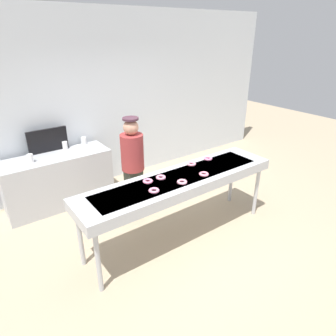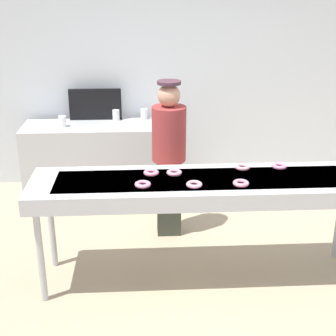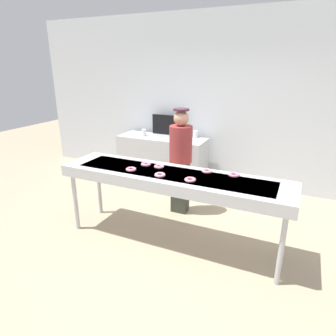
{
  "view_description": "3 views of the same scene",
  "coord_description": "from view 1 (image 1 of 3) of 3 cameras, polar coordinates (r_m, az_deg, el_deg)",
  "views": [
    {
      "loc": [
        -2.2,
        -2.73,
        2.68
      ],
      "look_at": [
        -0.09,
        0.14,
        1.04
      ],
      "focal_mm": 32.1,
      "sensor_mm": 36.0,
      "label": 1
    },
    {
      "loc": [
        -0.49,
        -3.61,
        2.46
      ],
      "look_at": [
        -0.28,
        0.12,
        1.0
      ],
      "focal_mm": 51.32,
      "sensor_mm": 36.0,
      "label": 2
    },
    {
      "loc": [
        1.34,
        -3.01,
        2.16
      ],
      "look_at": [
        -0.09,
        0.08,
        0.97
      ],
      "focal_mm": 31.45,
      "sensor_mm": 36.0,
      "label": 3
    }
  ],
  "objects": [
    {
      "name": "ground_plane",
      "position": [
        4.42,
        2.05,
        -12.72
      ],
      "size": [
        16.0,
        16.0,
        0.0
      ],
      "primitive_type": "plane",
      "color": "tan"
    },
    {
      "name": "back_wall",
      "position": [
        5.64,
        -12.83,
        12.33
      ],
      "size": [
        8.0,
        0.12,
        3.06
      ],
      "primitive_type": "cube",
      "color": "silver",
      "rests_on": "ground"
    },
    {
      "name": "fryer_conveyor",
      "position": [
        3.95,
        2.24,
        -2.69
      ],
      "size": [
        2.83,
        0.68,
        0.94
      ],
      "color": "#B7BABF",
      "rests_on": "ground"
    },
    {
      "name": "strawberry_donut_0",
      "position": [
        3.86,
        -1.37,
        -1.8
      ],
      "size": [
        0.14,
        0.14,
        0.03
      ],
      "primitive_type": "torus",
      "rotation": [
        0.0,
        0.0,
        0.07
      ],
      "color": "pink",
      "rests_on": "fryer_conveyor"
    },
    {
      "name": "strawberry_donut_1",
      "position": [
        3.75,
        2.68,
        -2.66
      ],
      "size": [
        0.18,
        0.18,
        0.03
      ],
      "primitive_type": "torus",
      "rotation": [
        0.0,
        0.0,
        2.38
      ],
      "color": "pink",
      "rests_on": "fryer_conveyor"
    },
    {
      "name": "strawberry_donut_2",
      "position": [
        3.98,
        6.83,
        -1.16
      ],
      "size": [
        0.15,
        0.15,
        0.03
      ],
      "primitive_type": "torus",
      "rotation": [
        0.0,
        0.0,
        0.16
      ],
      "color": "pink",
      "rests_on": "fryer_conveyor"
    },
    {
      "name": "strawberry_donut_3",
      "position": [
        4.47,
        7.6,
        1.8
      ],
      "size": [
        0.14,
        0.14,
        0.03
      ],
      "primitive_type": "torus",
      "rotation": [
        0.0,
        0.0,
        1.47
      ],
      "color": "pink",
      "rests_on": "fryer_conveyor"
    },
    {
      "name": "strawberry_donut_4",
      "position": [
        4.26,
        4.47,
        0.78
      ],
      "size": [
        0.18,
        0.18,
        0.03
      ],
      "primitive_type": "torus",
      "rotation": [
        0.0,
        0.0,
        2.44
      ],
      "color": "pink",
      "rests_on": "fryer_conveyor"
    },
    {
      "name": "strawberry_donut_5",
      "position": [
        3.56,
        -2.68,
        -4.29
      ],
      "size": [
        0.16,
        0.16,
        0.03
      ],
      "primitive_type": "torus",
      "rotation": [
        0.0,
        0.0,
        0.31
      ],
      "color": "pink",
      "rests_on": "fryer_conveyor"
    },
    {
      "name": "strawberry_donut_6",
      "position": [
        3.78,
        -3.85,
        -2.51
      ],
      "size": [
        0.13,
        0.13,
        0.03
      ],
      "primitive_type": "torus",
      "rotation": [
        0.0,
        0.0,
        3.14
      ],
      "color": "pink",
      "rests_on": "fryer_conveyor"
    },
    {
      "name": "worker_baker",
      "position": [
        4.44,
        -6.7,
        0.82
      ],
      "size": [
        0.33,
        0.33,
        1.59
      ],
      "rotation": [
        0.0,
        0.0,
        3.14
      ],
      "color": "#33382D",
      "rests_on": "ground"
    },
    {
      "name": "prep_counter",
      "position": [
        5.26,
        -20.06,
        -2.22
      ],
      "size": [
        1.69,
        0.6,
        0.87
      ],
      "primitive_type": "cube",
      "color": "#B7BABF",
      "rests_on": "ground"
    },
    {
      "name": "paper_cup_0",
      "position": [
        4.95,
        -24.68,
        1.69
      ],
      "size": [
        0.08,
        0.08,
        0.13
      ],
      "primitive_type": "cylinder",
      "color": "white",
      "rests_on": "prep_counter"
    },
    {
      "name": "paper_cup_1",
      "position": [
        5.31,
        -18.98,
        4.1
      ],
      "size": [
        0.08,
        0.08,
        0.13
      ],
      "primitive_type": "cylinder",
      "color": "white",
      "rests_on": "prep_counter"
    },
    {
      "name": "paper_cup_2",
      "position": [
        5.43,
        -15.7,
        5.0
      ],
      "size": [
        0.08,
        0.08,
        0.13
      ],
      "primitive_type": "cylinder",
      "color": "white",
      "rests_on": "prep_counter"
    },
    {
      "name": "menu_display",
      "position": [
        5.25,
        -21.87,
        4.9
      ],
      "size": [
        0.63,
        0.04,
        0.38
      ],
      "primitive_type": "cube",
      "color": "black",
      "rests_on": "prep_counter"
    }
  ]
}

